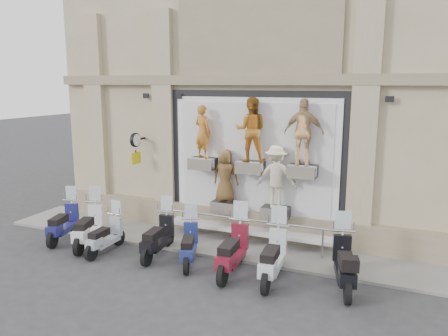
{
  "coord_description": "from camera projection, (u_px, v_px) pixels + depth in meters",
  "views": [
    {
      "loc": [
        4.18,
        -9.33,
        4.78
      ],
      "look_at": [
        -0.55,
        1.9,
        2.38
      ],
      "focal_mm": 35.0,
      "sensor_mm": 36.0,
      "label": 1
    }
  ],
  "objects": [
    {
      "name": "ground",
      "position": [
        215.0,
        276.0,
        10.95
      ],
      "size": [
        90.0,
        90.0,
        0.0
      ],
      "primitive_type": "plane",
      "color": "#313134",
      "rests_on": "ground"
    },
    {
      "name": "sidewalk",
      "position": [
        244.0,
        246.0,
        12.84
      ],
      "size": [
        16.0,
        2.2,
        0.08
      ],
      "primitive_type": "cube",
      "color": "gray",
      "rests_on": "ground"
    },
    {
      "name": "building",
      "position": [
        291.0,
        49.0,
        16.12
      ],
      "size": [
        14.0,
        8.6,
        12.0
      ],
      "primitive_type": null,
      "color": "#BFAF8B",
      "rests_on": "ground"
    },
    {
      "name": "shop_vitrine",
      "position": [
        257.0,
        162.0,
        12.89
      ],
      "size": [
        5.6,
        0.93,
        4.3
      ],
      "color": "black",
      "rests_on": "ground"
    },
    {
      "name": "guard_rail",
      "position": [
        243.0,
        233.0,
        12.67
      ],
      "size": [
        5.06,
        0.1,
        0.93
      ],
      "primitive_type": null,
      "color": "#9EA0A5",
      "rests_on": "ground"
    },
    {
      "name": "clock_sign_bracket",
      "position": [
        136.0,
        144.0,
        14.13
      ],
      "size": [
        0.1,
        0.8,
        1.02
      ],
      "color": "black",
      "rests_on": "ground"
    },
    {
      "name": "scooter_a",
      "position": [
        63.0,
        216.0,
        13.32
      ],
      "size": [
        1.04,
        2.0,
        1.56
      ],
      "primitive_type": null,
      "rotation": [
        0.0,
        0.0,
        0.27
      ],
      "color": "navy",
      "rests_on": "ground"
    },
    {
      "name": "scooter_b",
      "position": [
        88.0,
        219.0,
        12.81
      ],
      "size": [
        1.21,
        2.13,
        1.66
      ],
      "primitive_type": null,
      "rotation": [
        0.0,
        0.0,
        0.32
      ],
      "color": "silver",
      "rests_on": "ground"
    },
    {
      "name": "scooter_c",
      "position": [
        105.0,
        229.0,
        12.33
      ],
      "size": [
        0.51,
        1.73,
        1.4
      ],
      "primitive_type": null,
      "rotation": [
        0.0,
        0.0,
        0.01
      ],
      "color": "#969DA3",
      "rests_on": "ground"
    },
    {
      "name": "scooter_d",
      "position": [
        158.0,
        229.0,
        12.07
      ],
      "size": [
        0.76,
        1.99,
        1.58
      ],
      "primitive_type": null,
      "rotation": [
        0.0,
        0.0,
        0.1
      ],
      "color": "black",
      "rests_on": "ground"
    },
    {
      "name": "scooter_e",
      "position": [
        189.0,
        237.0,
        11.57
      ],
      "size": [
        1.18,
        1.92,
        1.5
      ],
      "primitive_type": null,
      "rotation": [
        0.0,
        0.0,
        0.37
      ],
      "color": "navy",
      "rests_on": "ground"
    },
    {
      "name": "scooter_f",
      "position": [
        233.0,
        241.0,
        10.97
      ],
      "size": [
        0.76,
        2.15,
        1.72
      ],
      "primitive_type": null,
      "rotation": [
        0.0,
        0.0,
        0.07
      ],
      "color": "maroon",
      "rests_on": "ground"
    },
    {
      "name": "scooter_g",
      "position": [
        273.0,
        247.0,
        10.56
      ],
      "size": [
        0.79,
        2.15,
        1.71
      ],
      "primitive_type": null,
      "rotation": [
        0.0,
        0.0,
        0.09
      ],
      "color": "silver",
      "rests_on": "ground"
    },
    {
      "name": "scooter_h",
      "position": [
        345.0,
        254.0,
        10.16
      ],
      "size": [
        1.09,
        2.16,
        1.69
      ],
      "primitive_type": null,
      "rotation": [
        0.0,
        0.0,
        0.24
      ],
      "color": "black",
      "rests_on": "ground"
    }
  ]
}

